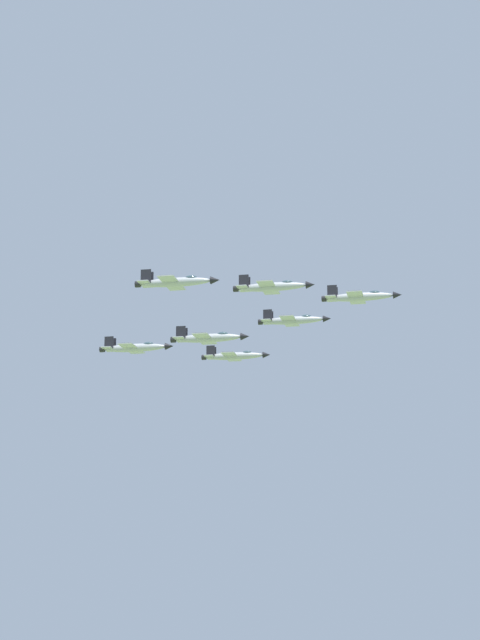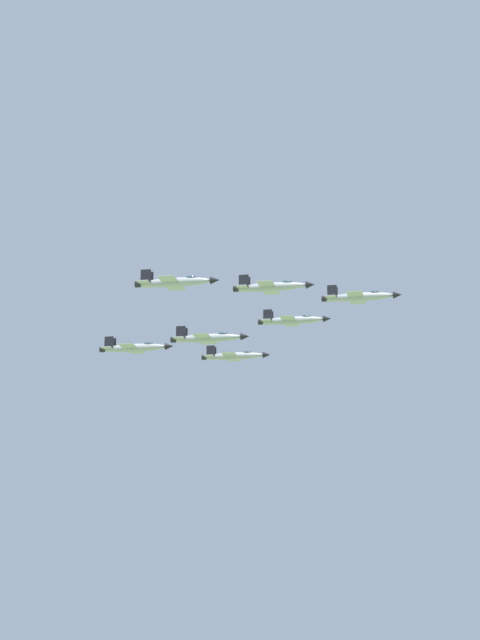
% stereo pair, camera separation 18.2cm
% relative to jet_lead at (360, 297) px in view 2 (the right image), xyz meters
% --- Properties ---
extents(jet_lead, '(13.40, 16.37, 3.95)m').
position_rel_jet_lead_xyz_m(jet_lead, '(0.00, 0.00, 0.00)').
color(jet_lead, '#9EA3A8').
extents(jet_left_wingman, '(13.22, 16.13, 3.90)m').
position_rel_jet_lead_xyz_m(jet_left_wingman, '(23.27, 5.50, -0.89)').
color(jet_left_wingman, '#9EA3A8').
extents(jet_right_wingman, '(13.18, 16.14, 3.89)m').
position_rel_jet_lead_xyz_m(jet_right_wingman, '(-1.68, 23.85, -0.91)').
color(jet_right_wingman, '#9EA3A8').
extents(jet_left_outer, '(13.14, 16.38, 3.93)m').
position_rel_jet_lead_xyz_m(jet_left_outer, '(46.53, 10.99, -5.96)').
color(jet_left_outer, '#9EA3A8').
extents(jet_right_outer, '(13.03, 16.21, 3.89)m').
position_rel_jet_lead_xyz_m(jet_right_outer, '(-3.35, 47.69, -3.24)').
color(jet_right_outer, '#9EA3A8').
extents(jet_slot_rear, '(13.62, 16.84, 4.05)m').
position_rel_jet_lead_xyz_m(jet_slot_rear, '(21.59, 29.34, -8.23)').
color(jet_slot_rear, '#9EA3A8').
extents(jet_trailing, '(13.31, 16.12, 3.90)m').
position_rel_jet_lead_xyz_m(jet_trailing, '(32.38, 44.02, -9.81)').
color(jet_trailing, '#9EA3A8').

